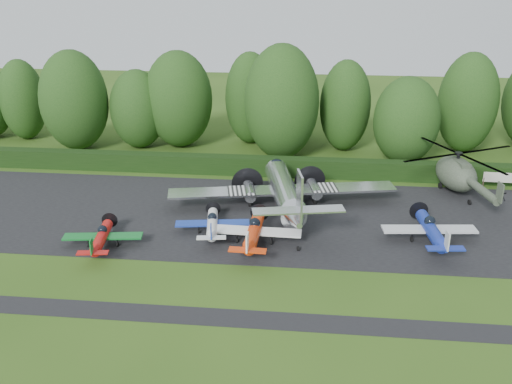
# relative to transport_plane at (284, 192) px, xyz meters

# --- Properties ---
(ground) EXTENTS (160.00, 160.00, 0.00)m
(ground) POSITION_rel_transport_plane_xyz_m (-3.69, -11.59, -1.93)
(ground) COLOR #2B4B15
(ground) RESTS_ON ground
(apron) EXTENTS (70.00, 18.00, 0.01)m
(apron) POSITION_rel_transport_plane_xyz_m (-3.69, -1.59, -1.93)
(apron) COLOR black
(apron) RESTS_ON ground
(taxiway_verge) EXTENTS (70.00, 2.00, 0.00)m
(taxiway_verge) POSITION_rel_transport_plane_xyz_m (-3.69, -17.59, -1.93)
(taxiway_verge) COLOR black
(taxiway_verge) RESTS_ON ground
(hedgerow) EXTENTS (90.00, 1.60, 2.00)m
(hedgerow) POSITION_rel_transport_plane_xyz_m (-3.69, 9.41, -1.93)
(hedgerow) COLOR black
(hedgerow) RESTS_ON ground
(transport_plane) EXTENTS (21.63, 16.59, 6.93)m
(transport_plane) POSITION_rel_transport_plane_xyz_m (0.00, 0.00, 0.00)
(transport_plane) COLOR silver
(transport_plane) RESTS_ON ground
(light_plane_red) EXTENTS (6.43, 6.76, 2.47)m
(light_plane_red) POSITION_rel_transport_plane_xyz_m (-14.33, -8.94, -0.90)
(light_plane_red) COLOR #B71310
(light_plane_red) RESTS_ON ground
(light_plane_white) EXTENTS (6.35, 6.68, 2.44)m
(light_plane_white) POSITION_rel_transport_plane_xyz_m (-5.80, -5.53, -0.92)
(light_plane_white) COLOR silver
(light_plane_white) RESTS_ON ground
(light_plane_orange) EXTENTS (7.75, 8.15, 2.98)m
(light_plane_orange) POSITION_rel_transport_plane_xyz_m (-2.06, -7.16, -0.69)
(light_plane_orange) COLOR red
(light_plane_orange) RESTS_ON ground
(light_plane_blue) EXTENTS (7.81, 8.21, 3.00)m
(light_plane_blue) POSITION_rel_transport_plane_xyz_m (12.49, -5.36, -0.68)
(light_plane_blue) COLOR navy
(light_plane_blue) RESTS_ON ground
(helicopter) EXTENTS (12.96, 15.17, 4.17)m
(helicopter) POSITION_rel_transport_plane_xyz_m (16.95, 6.49, 0.31)
(helicopter) COLOR #323C2E
(helicopter) RESTS_ON ground
(sign_board) EXTENTS (3.31, 0.12, 1.86)m
(sign_board) POSITION_rel_transport_plane_xyz_m (21.61, 7.48, -0.67)
(sign_board) COLOR #3F3326
(sign_board) RESTS_ON ground
(tree_0) EXTENTS (5.76, 5.76, 10.35)m
(tree_0) POSITION_rel_transport_plane_xyz_m (-34.74, 19.74, 3.22)
(tree_0) COLOR black
(tree_0) RESTS_ON ground
(tree_2) EXTENTS (8.32, 8.32, 11.90)m
(tree_2) POSITION_rel_transport_plane_xyz_m (-14.08, 18.74, 4.01)
(tree_2) COLOR black
(tree_2) RESTS_ON ground
(tree_3) EXTENTS (7.45, 7.45, 10.01)m
(tree_3) POSITION_rel_transport_plane_xyz_m (12.96, 15.15, 3.06)
(tree_3) COLOR black
(tree_3) RESTS_ON ground
(tree_4) EXTENTS (7.04, 7.04, 12.01)m
(tree_4) POSITION_rel_transport_plane_xyz_m (20.76, 20.28, 4.06)
(tree_4) COLOR black
(tree_4) RESTS_ON ground
(tree_5) EXTENTS (6.77, 6.77, 9.71)m
(tree_5) POSITION_rel_transport_plane_xyz_m (-19.00, 17.75, 2.91)
(tree_5) COLOR black
(tree_5) RESTS_ON ground
(tree_6) EXTENTS (8.62, 8.62, 13.36)m
(tree_6) POSITION_rel_transport_plane_xyz_m (-1.23, 15.48, 4.74)
(tree_6) COLOR black
(tree_6) RESTS_ON ground
(tree_8) EXTENTS (6.10, 6.10, 11.07)m
(tree_8) POSITION_rel_transport_plane_xyz_m (6.23, 19.22, 3.59)
(tree_8) COLOR black
(tree_8) RESTS_ON ground
(tree_10) EXTENTS (6.24, 6.24, 11.54)m
(tree_10) POSITION_rel_transport_plane_xyz_m (-5.49, 20.97, 3.82)
(tree_10) COLOR black
(tree_10) RESTS_ON ground
(tree_11) EXTENTS (8.15, 8.15, 12.15)m
(tree_11) POSITION_rel_transport_plane_xyz_m (-26.39, 16.33, 4.13)
(tree_11) COLOR black
(tree_11) RESTS_ON ground
(tree_12) EXTENTS (6.15, 6.15, 8.75)m
(tree_12) POSITION_rel_transport_plane_xyz_m (-0.87, 23.05, 2.43)
(tree_12) COLOR black
(tree_12) RESTS_ON ground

